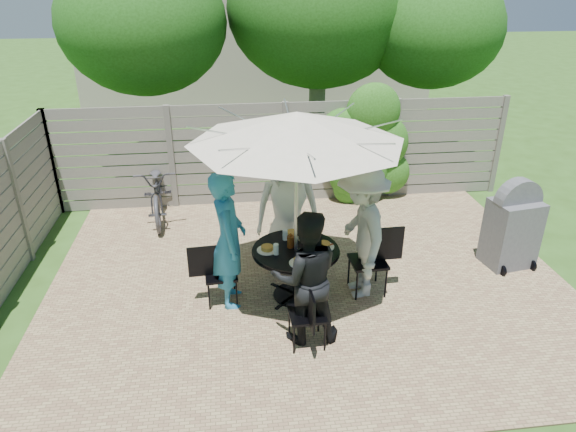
{
  "coord_description": "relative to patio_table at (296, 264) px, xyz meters",
  "views": [
    {
      "loc": [
        -1.01,
        -5.66,
        3.87
      ],
      "look_at": [
        -0.31,
        0.11,
        1.08
      ],
      "focal_mm": 32.0,
      "sensor_mm": 36.0,
      "label": 1
    }
  ],
  "objects": [
    {
      "name": "plate_extra",
      "position": [
        0.18,
        -0.3,
        0.24
      ],
      "size": [
        0.24,
        0.24,
        0.06
      ],
      "color": "white",
      "rests_on": "patio_table"
    },
    {
      "name": "chair_back",
      "position": [
        0.0,
        0.97,
        -0.21
      ],
      "size": [
        0.5,
        0.71,
        0.97
      ],
      "rotation": [
        0.0,
        0.0,
        4.63
      ],
      "color": "black",
      "rests_on": "ground"
    },
    {
      "name": "chair_left",
      "position": [
        -0.96,
        0.0,
        -0.25
      ],
      "size": [
        0.61,
        0.42,
        0.83
      ],
      "rotation": [
        0.0,
        0.0,
        6.35
      ],
      "color": "black",
      "rests_on": "ground"
    },
    {
      "name": "patio_table",
      "position": [
        0.0,
        0.0,
        0.0
      ],
      "size": [
        1.09,
        1.09,
        0.71
      ],
      "rotation": [
        0.0,
        0.0,
        -0.0
      ],
      "color": "black",
      "rests_on": "ground"
    },
    {
      "name": "plate_front",
      "position": [
        -0.0,
        -0.36,
        0.24
      ],
      "size": [
        0.26,
        0.26,
        0.06
      ],
      "color": "white",
      "rests_on": "patio_table"
    },
    {
      "name": "syrup_jug",
      "position": [
        -0.06,
        0.05,
        0.3
      ],
      "size": [
        0.09,
        0.09,
        0.16
      ],
      "primitive_type": "cylinder",
      "color": "#59280C",
      "rests_on": "patio_table"
    },
    {
      "name": "plate_back",
      "position": [
        0.0,
        0.36,
        0.24
      ],
      "size": [
        0.26,
        0.26,
        0.06
      ],
      "color": "white",
      "rests_on": "patio_table"
    },
    {
      "name": "glass_front",
      "position": [
        0.1,
        -0.26,
        0.29
      ],
      "size": [
        0.07,
        0.07,
        0.14
      ],
      "primitive_type": "cylinder",
      "color": "silver",
      "rests_on": "patio_table"
    },
    {
      "name": "glass_back",
      "position": [
        -0.1,
        0.26,
        0.29
      ],
      "size": [
        0.07,
        0.07,
        0.14
      ],
      "primitive_type": "cylinder",
      "color": "silver",
      "rests_on": "patio_table"
    },
    {
      "name": "person_front",
      "position": [
        -0.0,
        -0.83,
        0.31
      ],
      "size": [
        0.78,
        0.61,
        1.61
      ],
      "primitive_type": "imported",
      "rotation": [
        0.0,
        0.0,
        3.14
      ],
      "color": "black",
      "rests_on": "ground"
    },
    {
      "name": "chair_right",
      "position": [
        0.97,
        -0.0,
        -0.22
      ],
      "size": [
        0.68,
        0.46,
        0.94
      ],
      "rotation": [
        0.0,
        0.0,
        3.18
      ],
      "color": "black",
      "rests_on": "ground"
    },
    {
      "name": "chair_front",
      "position": [
        -0.0,
        -0.96,
        -0.25
      ],
      "size": [
        0.41,
        0.61,
        0.84
      ],
      "rotation": [
        0.0,
        0.0,
        1.6
      ],
      "color": "black",
      "rests_on": "ground"
    },
    {
      "name": "person_back",
      "position": [
        0.0,
        0.83,
        0.42
      ],
      "size": [
        0.89,
        0.58,
        1.83
      ],
      "primitive_type": "imported",
      "rotation": [
        0.0,
        0.0,
        6.28
      ],
      "color": "silver",
      "rests_on": "ground"
    },
    {
      "name": "bicycle",
      "position": [
        -2.0,
        2.69,
        -0.01
      ],
      "size": [
        0.81,
        1.92,
        0.98
      ],
      "primitive_type": "imported",
      "rotation": [
        0.0,
        0.0,
        0.09
      ],
      "color": "#333338",
      "rests_on": "ground"
    },
    {
      "name": "coffee_cup",
      "position": [
        0.1,
        0.22,
        0.28
      ],
      "size": [
        0.08,
        0.08,
        0.12
      ],
      "primitive_type": "cylinder",
      "color": "#C6B293",
      "rests_on": "patio_table"
    },
    {
      "name": "plate_right",
      "position": [
        0.36,
        -0.0,
        0.24
      ],
      "size": [
        0.26,
        0.26,
        0.06
      ],
      "color": "white",
      "rests_on": "patio_table"
    },
    {
      "name": "glass_left",
      "position": [
        -0.26,
        -0.1,
        0.29
      ],
      "size": [
        0.07,
        0.07,
        0.14
      ],
      "primitive_type": "cylinder",
      "color": "silver",
      "rests_on": "patio_table"
    },
    {
      "name": "person_left",
      "position": [
        -0.83,
        0.0,
        0.39
      ],
      "size": [
        0.43,
        0.65,
        1.79
      ],
      "primitive_type": "imported",
      "rotation": [
        0.0,
        0.0,
        7.85
      ],
      "color": "teal",
      "rests_on": "ground"
    },
    {
      "name": "bbq_grill",
      "position": [
        3.15,
        0.44,
        0.11
      ],
      "size": [
        0.72,
        0.6,
        1.33
      ],
      "rotation": [
        0.0,
        0.0,
        0.16
      ],
      "color": "#5C5C61",
      "rests_on": "ground"
    },
    {
      "name": "umbrella",
      "position": [
        0.0,
        0.0,
        1.78
      ],
      "size": [
        2.54,
        2.54,
        2.46
      ],
      "rotation": [
        0.0,
        0.0,
        -0.0
      ],
      "color": "silver",
      "rests_on": "ground"
    },
    {
      "name": "glass_right",
      "position": [
        0.26,
        0.1,
        0.29
      ],
      "size": [
        0.07,
        0.07,
        0.14
      ],
      "primitive_type": "cylinder",
      "color": "silver",
      "rests_on": "patio_table"
    },
    {
      "name": "backyard_envelope",
      "position": [
        0.32,
        10.38,
        2.11
      ],
      "size": [
        60.0,
        60.0,
        5.0
      ],
      "color": "#2B4A17",
      "rests_on": "ground"
    },
    {
      "name": "person_right",
      "position": [
        0.83,
        -0.0,
        0.4
      ],
      "size": [
        0.67,
        1.16,
        1.79
      ],
      "primitive_type": "imported",
      "rotation": [
        0.0,
        0.0,
        4.71
      ],
      "color": "#B4B3AF",
      "rests_on": "ground"
    },
    {
      "name": "plate_left",
      "position": [
        -0.36,
        0.0,
        0.24
      ],
      "size": [
        0.26,
        0.26,
        0.06
      ],
      "color": "white",
      "rests_on": "patio_table"
    }
  ]
}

